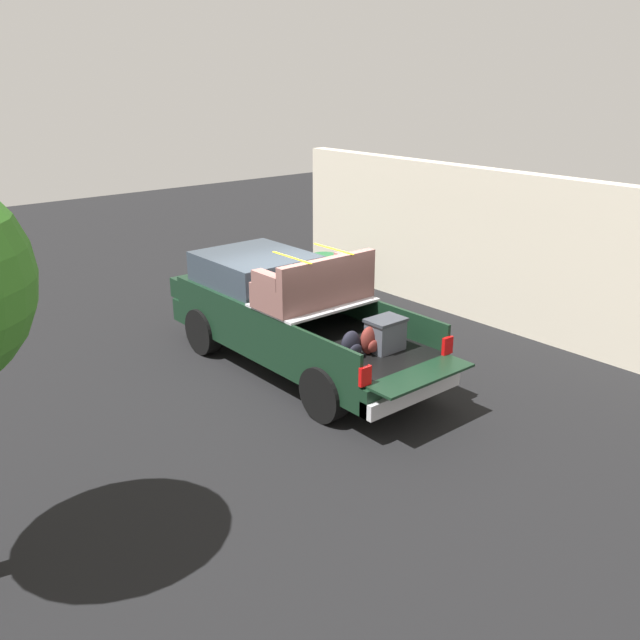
# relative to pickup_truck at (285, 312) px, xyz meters

# --- Properties ---
(ground_plane) EXTENTS (40.00, 40.00, 0.00)m
(ground_plane) POSITION_rel_pickup_truck_xyz_m (-0.37, 0.00, -0.98)
(ground_plane) COLOR black
(pickup_truck) EXTENTS (6.05, 2.06, 2.23)m
(pickup_truck) POSITION_rel_pickup_truck_xyz_m (0.00, 0.00, 0.00)
(pickup_truck) COLOR black
(pickup_truck) RESTS_ON ground_plane
(building_facade) EXTENTS (11.46, 0.36, 3.20)m
(building_facade) POSITION_rel_pickup_truck_xyz_m (-1.11, -4.64, 0.62)
(building_facade) COLOR beige
(building_facade) RESTS_ON ground_plane
(trash_can) EXTENTS (0.60, 0.60, 0.98)m
(trash_can) POSITION_rel_pickup_truck_xyz_m (2.70, -3.23, -0.49)
(trash_can) COLOR #1E592D
(trash_can) RESTS_ON ground_plane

